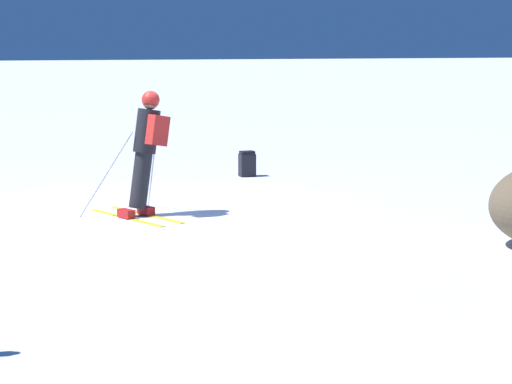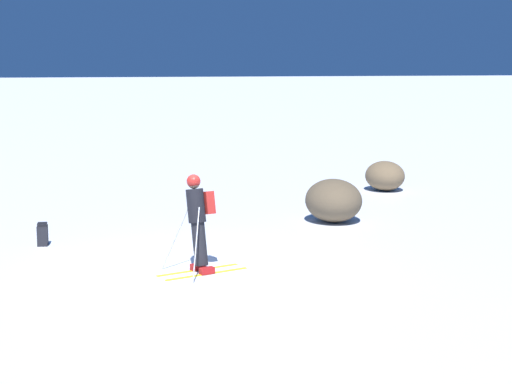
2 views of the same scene
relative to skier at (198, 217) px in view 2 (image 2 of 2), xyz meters
The scene contains 5 objects.
ground_plane 1.07m from the skier, 164.34° to the left, with size 300.00×300.00×0.00m, color white.
skier is the anchor object (origin of this frame).
spare_backpack 4.26m from the skier, 131.88° to the right, with size 0.31×0.23×0.50m.
exposed_boulder_0 5.79m from the skier, 137.66° to the left, with size 1.65×1.41×1.08m, color brown.
exposed_boulder_1 11.14m from the skier, 142.40° to the left, with size 1.40×1.19×0.91m, color brown.
Camera 2 is at (16.24, -1.87, 4.12)m, focal length 60.00 mm.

